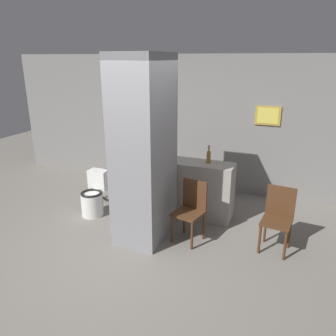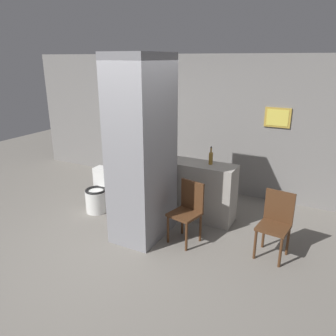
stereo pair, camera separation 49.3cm
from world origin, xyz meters
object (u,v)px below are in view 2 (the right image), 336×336
at_px(chair_by_doorway, 275,222).
at_px(bicycle, 135,187).
at_px(bottle_tall, 211,158).
at_px(toilet, 99,193).
at_px(chair_near_pillar, 188,209).

height_order(chair_by_doorway, bicycle, chair_by_doorway).
bearing_deg(bicycle, bottle_tall, 3.30).
bearing_deg(chair_by_doorway, bottle_tall, 159.88).
xyz_separation_m(toilet, chair_near_pillar, (1.77, -0.20, 0.18)).
xyz_separation_m(toilet, chair_by_doorway, (2.95, -0.00, 0.18)).
bearing_deg(bottle_tall, chair_near_pillar, -92.49).
bearing_deg(bicycle, chair_by_doorway, -11.30).
height_order(bicycle, bottle_tall, bottle_tall).
bearing_deg(chair_near_pillar, bicycle, 165.43).
relative_size(chair_by_doorway, bicycle, 0.57).
bearing_deg(bicycle, toilet, -130.91).
distance_m(toilet, chair_near_pillar, 1.79).
bearing_deg(bottle_tall, chair_by_doorway, -27.00).
distance_m(bicycle, bottle_tall, 1.55).
height_order(chair_near_pillar, chair_by_doorway, same).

